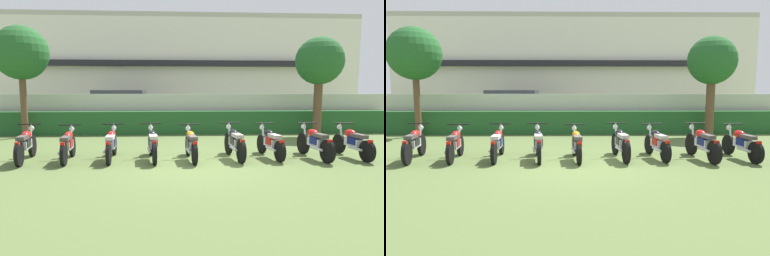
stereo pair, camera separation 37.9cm
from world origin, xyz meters
The scene contains 16 objects.
ground centered at (0.00, 0.00, 0.00)m, with size 60.00×60.00×0.00m, color #566B38.
building centered at (0.00, 16.26, 3.41)m, with size 23.68×6.50×6.83m.
compound_wall centered at (0.00, 6.80, 0.86)m, with size 22.50×0.30×1.72m, color beige.
hedge_row centered at (0.00, 6.10, 0.49)m, with size 18.00×0.70×0.99m, color #235628.
parked_car centered at (-3.31, 10.04, 0.94)m, with size 4.54×2.16×1.89m.
tree_near_inspector centered at (-6.50, 5.36, 3.32)m, with size 2.12×2.12×4.42m.
tree_far_side centered at (5.50, 5.22, 3.03)m, with size 1.95×1.95×4.07m.
motorcycle_in_row_0 centered at (-4.47, 0.71, 0.45)m, with size 0.60×1.93×0.97m.
motorcycle_in_row_1 centered at (-3.36, 0.70, 0.44)m, with size 0.60×1.78×0.95m.
motorcycle_in_row_2 centered at (-2.22, 0.80, 0.44)m, with size 0.60×1.92×0.95m.
motorcycle_in_row_3 centered at (-1.10, 0.73, 0.45)m, with size 0.60×1.90×0.97m.
motorcycle_in_row_4 centered at (-0.05, 0.64, 0.44)m, with size 0.60×1.80×0.95m.
motorcycle_in_row_5 centered at (1.17, 0.76, 0.46)m, with size 0.60×1.89×0.97m.
motorcycle_in_row_6 centered at (2.20, 0.82, 0.44)m, with size 0.60×1.82×0.94m.
motorcycle_in_row_7 centered at (3.40, 0.64, 0.46)m, with size 0.60×1.92×0.97m.
motorcycle_in_row_8 centered at (4.52, 0.69, 0.44)m, with size 0.60×1.88×0.95m.
Camera 1 is at (-0.54, -8.18, 1.90)m, focal length 30.75 mm.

